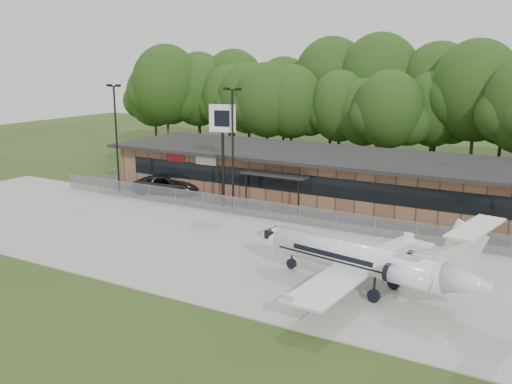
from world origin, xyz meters
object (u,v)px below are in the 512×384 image
Objects in this scene: terminal at (323,175)px; suv at (168,185)px; pole_sign at (222,129)px; business_jet at (363,260)px.

terminal is 14.67m from suv.
pole_sign is (-6.19, -7.14, 4.55)m from terminal.
suv is at bearing -157.17° from terminal.
terminal is 6.41× the size of suv.
terminal is at bearing -85.16° from suv.
terminal reaches higher than suv.
business_jet reaches higher than terminal.
business_jet is 1.66× the size of pole_sign.
business_jet reaches higher than suv.
business_jet is at bearing -60.55° from terminal.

